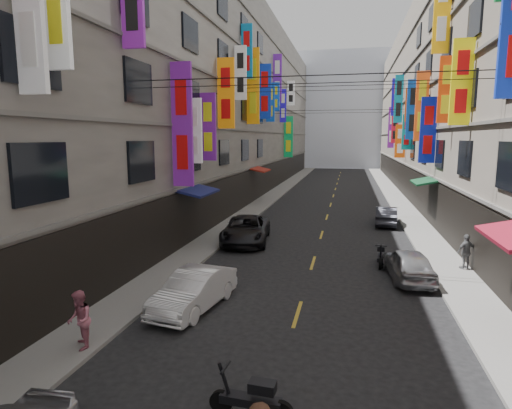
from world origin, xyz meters
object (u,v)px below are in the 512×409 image
at_px(car_left_mid, 194,290).
at_px(car_left_far, 246,230).
at_px(scooter_crossing, 252,399).
at_px(car_right_far, 386,216).
at_px(pedestrian_rfar, 466,252).
at_px(scooter_far_right, 381,256).
at_px(car_right_mid, 408,264).
at_px(pedestrian_lfar, 79,320).

bearing_deg(car_left_mid, car_left_far, 102.32).
distance_m(scooter_crossing, car_right_far, 21.84).
bearing_deg(pedestrian_rfar, car_left_far, -44.85).
bearing_deg(pedestrian_rfar, scooter_far_right, -31.44).
distance_m(scooter_crossing, scooter_far_right, 12.30).
xyz_separation_m(car_left_far, car_right_mid, (8.00, -4.77, -0.06)).
bearing_deg(car_left_mid, pedestrian_rfar, 41.92).
distance_m(scooter_far_right, car_left_mid, 9.32).
xyz_separation_m(car_left_far, pedestrian_rfar, (10.60, -3.06, 0.16)).
height_order(car_right_far, pedestrian_lfar, pedestrian_lfar).
height_order(scooter_far_right, car_right_far, car_right_far).
bearing_deg(car_left_far, pedestrian_lfar, -103.27).
bearing_deg(car_right_mid, pedestrian_lfar, 34.24).
bearing_deg(car_left_mid, car_right_mid, 41.68).
height_order(scooter_crossing, car_right_far, car_right_far).
bearing_deg(scooter_crossing, car_right_mid, -19.48).
xyz_separation_m(car_left_far, car_right_far, (8.00, 6.68, -0.09)).
height_order(car_right_mid, pedestrian_rfar, pedestrian_rfar).
height_order(car_right_mid, pedestrian_lfar, pedestrian_lfar).
xyz_separation_m(scooter_far_right, car_left_mid, (-6.54, -6.63, 0.22)).
relative_size(car_left_mid, car_right_mid, 1.04).
bearing_deg(scooter_crossing, car_left_mid, 35.41).
bearing_deg(pedestrian_lfar, scooter_crossing, 36.50).
relative_size(scooter_crossing, car_right_far, 0.47).
distance_m(car_right_mid, pedestrian_rfar, 3.12).
bearing_deg(car_right_far, scooter_far_right, 88.13).
relative_size(scooter_crossing, pedestrian_lfar, 1.12).
relative_size(car_left_mid, pedestrian_rfar, 2.63).
bearing_deg(pedestrian_rfar, car_right_mid, 4.56).
relative_size(car_right_mid, car_right_far, 1.01).
bearing_deg(scooter_far_right, pedestrian_lfar, 54.40).
bearing_deg(car_left_far, car_left_mid, -93.89).
bearing_deg(pedestrian_lfar, car_left_far, 138.54).
relative_size(car_right_far, pedestrian_rfar, 2.49).
bearing_deg(scooter_far_right, car_left_far, -17.91).
bearing_deg(scooter_far_right, pedestrian_rfar, -178.29).
bearing_deg(car_right_far, car_left_far, 43.67).
relative_size(car_left_far, pedestrian_rfar, 3.39).
distance_m(scooter_far_right, car_right_far, 9.62).
bearing_deg(car_left_far, scooter_far_right, -29.23).
bearing_deg(car_right_mid, car_left_far, -37.69).
height_order(car_left_mid, car_right_far, car_left_mid).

